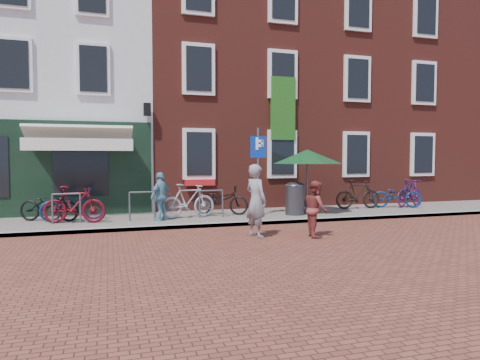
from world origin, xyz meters
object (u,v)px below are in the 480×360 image
object	(u,v)px
boy	(316,209)
bicycle_5	(358,194)
parking_sign	(258,159)
cafe_person	(161,196)
bicycle_3	(188,201)
bicycle_0	(49,205)
bicycle_2	(73,204)
bicycle_7	(410,193)
bicycle_1	(74,205)
bicycle_4	(221,200)
woman	(256,201)
bicycle_6	(397,195)
litter_bin	(295,197)
parasol	(307,154)

from	to	relation	value
boy	bicycle_5	xyz separation A→B (m)	(3.58, 3.83, -0.06)
parking_sign	cafe_person	xyz separation A→B (m)	(-2.97, -0.19, -1.03)
boy	bicycle_3	xyz separation A→B (m)	(-2.45, 3.38, -0.06)
bicycle_0	bicycle_2	bearing A→B (deg)	-71.31
bicycle_3	bicycle_7	distance (m)	8.22
bicycle_1	bicycle_4	distance (m)	4.27
bicycle_1	bicycle_3	size ratio (longest dim) A/B	1.00
woman	bicycle_6	distance (m)	7.29
boy	bicycle_2	distance (m)	6.82
cafe_person	bicycle_4	xyz separation A→B (m)	(1.94, 0.75, -0.23)
litter_bin	bicycle_7	xyz separation A→B (m)	(4.90, 0.80, -0.06)
cafe_person	bicycle_2	size ratio (longest dim) A/B	0.79
bicycle_2	boy	bearing A→B (deg)	-130.40
bicycle_2	bicycle_4	world-z (taller)	same
bicycle_0	cafe_person	bearing A→B (deg)	-82.09
bicycle_2	bicycle_6	xyz separation A→B (m)	(10.76, -0.06, 0.00)
woman	bicycle_0	world-z (taller)	woman
bicycle_0	bicycle_2	world-z (taller)	same
parasol	bicycle_2	size ratio (longest dim) A/B	1.32
bicycle_0	bicycle_5	world-z (taller)	bicycle_5
woman	bicycle_0	distance (m)	6.01
litter_bin	boy	xyz separation A→B (m)	(-0.85, -3.08, 0.00)
parasol	bicycle_3	bearing A→B (deg)	179.32
cafe_person	bicycle_4	world-z (taller)	cafe_person
parking_sign	bicycle_0	world-z (taller)	parking_sign
cafe_person	bicycle_0	size ratio (longest dim) A/B	0.79
bicycle_1	bicycle_3	xyz separation A→B (m)	(3.14, 0.12, 0.00)
woman	bicycle_4	bearing A→B (deg)	-21.91
boy	bicycle_4	bearing A→B (deg)	31.57
cafe_person	bicycle_2	bearing A→B (deg)	-60.74
parking_sign	bicycle_1	size ratio (longest dim) A/B	1.60
parasol	bicycle_7	xyz separation A→B (m)	(4.37, 0.54, -1.39)
parasol	bicycle_6	xyz separation A→B (m)	(3.71, 0.39, -1.44)
litter_bin	parasol	distance (m)	1.45
parking_sign	parasol	bearing A→B (deg)	3.70
litter_bin	bicycle_2	size ratio (longest dim) A/B	0.63
woman	cafe_person	world-z (taller)	woman
bicycle_2	bicycle_3	xyz separation A→B (m)	(3.22, -0.41, 0.05)
bicycle_6	bicycle_7	size ratio (longest dim) A/B	1.03
parasol	bicycle_4	xyz separation A→B (m)	(-2.74, 0.45, -1.44)
bicycle_5	bicycle_1	bearing A→B (deg)	95.78
bicycle_0	bicycle_3	distance (m)	3.86
parking_sign	bicycle_7	world-z (taller)	parking_sign
boy	parasol	bearing A→B (deg)	-10.66
parasol	bicycle_4	distance (m)	3.12
bicycle_2	bicycle_5	size ratio (longest dim) A/B	1.03
bicycle_0	bicycle_7	world-z (taller)	bicycle_7
bicycle_7	bicycle_3	bearing A→B (deg)	70.55
parking_sign	woman	size ratio (longest dim) A/B	1.56
woman	litter_bin	bearing A→B (deg)	-60.93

